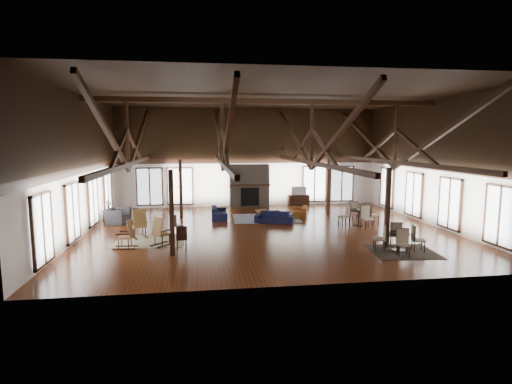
{
  "coord_description": "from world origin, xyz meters",
  "views": [
    {
      "loc": [
        -3.0,
        -17.51,
        4.05
      ],
      "look_at": [
        -0.38,
        1.0,
        1.63
      ],
      "focal_mm": 28.0,
      "sensor_mm": 36.0,
      "label": 1
    }
  ],
  "objects": [
    {
      "name": "sofa_navy_left",
      "position": [
        -2.02,
        3.17,
        0.3
      ],
      "size": [
        2.05,
        0.85,
        0.59
      ],
      "primitive_type": "imported",
      "rotation": [
        0.0,
        0.0,
        1.54
      ],
      "color": "#121633",
      "rests_on": "floor"
    },
    {
      "name": "tv_console",
      "position": [
        3.13,
        6.75,
        0.33
      ],
      "size": [
        1.31,
        0.49,
        0.65
      ],
      "primitive_type": "cube",
      "color": "black",
      "rests_on": "floor"
    },
    {
      "name": "wall_left",
      "position": [
        -8.0,
        0.0,
        3.0
      ],
      "size": [
        0.02,
        14.0,
        6.0
      ],
      "primitive_type": "cube",
      "color": "white",
      "rests_on": "floor"
    },
    {
      "name": "rug_tan",
      "position": [
        -5.05,
        -1.28,
        0.01
      ],
      "size": [
        2.87,
        2.31,
        0.01
      ],
      "primitive_type": "cube",
      "rotation": [
        0.0,
        0.0,
        -0.05
      ],
      "color": "tan",
      "rests_on": "floor"
    },
    {
      "name": "rocking_chair_b",
      "position": [
        -4.57,
        -2.08,
        0.53
      ],
      "size": [
        0.93,
        0.96,
        1.13
      ],
      "rotation": [
        0.0,
        0.0,
        -0.74
      ],
      "color": "olive",
      "rests_on": "floor"
    },
    {
      "name": "coffee_table",
      "position": [
        0.46,
        2.82,
        0.38
      ],
      "size": [
        1.27,
        0.89,
        0.44
      ],
      "rotation": [
        0.0,
        0.0,
        0.3
      ],
      "color": "brown",
      "rests_on": "floor"
    },
    {
      "name": "wall_right",
      "position": [
        8.0,
        0.0,
        3.0
      ],
      "size": [
        0.02,
        14.0,
        6.0
      ],
      "primitive_type": "cube",
      "color": "white",
      "rests_on": "floor"
    },
    {
      "name": "ceiling_fan",
      "position": [
        0.5,
        -1.0,
        3.73
      ],
      "size": [
        1.6,
        1.6,
        0.75
      ],
      "color": "black",
      "rests_on": "roof_truss"
    },
    {
      "name": "roof_truss",
      "position": [
        0.0,
        0.0,
        4.03
      ],
      "size": [
        15.6,
        14.07,
        3.14
      ],
      "color": "#321D0D",
      "rests_on": "wall_back"
    },
    {
      "name": "television",
      "position": [
        3.13,
        6.75,
        0.92
      ],
      "size": [
        0.93,
        0.15,
        0.53
      ],
      "primitive_type": "imported",
      "rotation": [
        0.0,
        0.0,
        -0.03
      ],
      "color": "#B2B2B2",
      "rests_on": "tv_console"
    },
    {
      "name": "wall_front",
      "position": [
        0.0,
        -7.0,
        3.0
      ],
      "size": [
        16.0,
        0.02,
        6.0
      ],
      "primitive_type": "cube",
      "color": "white",
      "rests_on": "floor"
    },
    {
      "name": "vase",
      "position": [
        0.51,
        2.82,
        0.53
      ],
      "size": [
        0.2,
        0.2,
        0.17
      ],
      "primitive_type": "imported",
      "rotation": [
        0.0,
        0.0,
        0.22
      ],
      "color": "#B2B2B2",
      "rests_on": "coffee_table"
    },
    {
      "name": "cup_far",
      "position": [
        4.43,
        0.37,
        0.81
      ],
      "size": [
        0.12,
        0.12,
        0.09
      ],
      "primitive_type": "imported",
      "rotation": [
        0.0,
        0.0,
        0.05
      ],
      "color": "#B2B2B2",
      "rests_on": "cafe_table_far"
    },
    {
      "name": "side_table_lamp",
      "position": [
        -7.6,
        3.1,
        0.43
      ],
      "size": [
        0.44,
        0.44,
        1.12
      ],
      "color": "black",
      "rests_on": "floor"
    },
    {
      "name": "side_chair_a",
      "position": [
        -4.09,
        -0.44,
        0.55
      ],
      "size": [
        0.56,
        0.56,
        0.94
      ],
      "rotation": [
        0.0,
        0.0,
        -0.78
      ],
      "color": "black",
      "rests_on": "floor"
    },
    {
      "name": "wall_back",
      "position": [
        0.0,
        7.0,
        3.0
      ],
      "size": [
        16.0,
        0.02,
        6.0
      ],
      "primitive_type": "cube",
      "color": "white",
      "rests_on": "floor"
    },
    {
      "name": "cup_near",
      "position": [
        4.23,
        -4.14,
        0.74
      ],
      "size": [
        0.14,
        0.14,
        0.09
      ],
      "primitive_type": "imported",
      "rotation": [
        0.0,
        0.0,
        0.27
      ],
      "color": "#B2B2B2",
      "rests_on": "cafe_table_near"
    },
    {
      "name": "armchair",
      "position": [
        -7.05,
        2.47,
        0.37
      ],
      "size": [
        1.36,
        1.26,
        0.74
      ],
      "primitive_type": "imported",
      "rotation": [
        0.0,
        0.0,
        1.31
      ],
      "color": "#323234",
      "rests_on": "floor"
    },
    {
      "name": "cafe_table_near",
      "position": [
        4.23,
        -4.04,
        0.48
      ],
      "size": [
        1.88,
        1.88,
        0.96
      ],
      "rotation": [
        0.0,
        0.0,
        -0.26
      ],
      "color": "black",
      "rests_on": "floor"
    },
    {
      "name": "post_grid",
      "position": [
        0.0,
        0.0,
        1.52
      ],
      "size": [
        8.16,
        7.16,
        3.05
      ],
      "color": "#321D0D",
      "rests_on": "floor"
    },
    {
      "name": "floor",
      "position": [
        0.0,
        0.0,
        0.0
      ],
      "size": [
        16.0,
        16.0,
        0.0
      ],
      "primitive_type": "plane",
      "color": "#602814",
      "rests_on": "ground"
    },
    {
      "name": "rug_navy",
      "position": [
        0.4,
        2.76,
        0.01
      ],
      "size": [
        3.53,
        2.72,
        0.01
      ],
      "primitive_type": "cube",
      "rotation": [
        0.0,
        0.0,
        -0.05
      ],
      "color": "#1C244F",
      "rests_on": "floor"
    },
    {
      "name": "rocking_chair_c",
      "position": [
        -5.75,
        -2.27,
        0.51
      ],
      "size": [
        0.89,
        0.53,
        1.09
      ],
      "rotation": [
        0.0,
        0.0,
        1.47
      ],
      "color": "olive",
      "rests_on": "floor"
    },
    {
      "name": "rug_dark",
      "position": [
        4.33,
        -4.19,
        0.01
      ],
      "size": [
        2.5,
        2.31,
        0.01
      ],
      "primitive_type": "cube",
      "rotation": [
        0.0,
        0.0,
        -0.1
      ],
      "color": "#2A231C",
      "rests_on": "floor"
    },
    {
      "name": "cafe_table_far",
      "position": [
        4.51,
        0.42,
        0.53
      ],
      "size": [
        2.06,
        2.06,
        1.06
      ],
      "rotation": [
        0.0,
        0.0,
        0.12
      ],
      "color": "black",
      "rests_on": "floor"
    },
    {
      "name": "side_chair_b",
      "position": [
        -3.71,
        -2.86,
        0.54
      ],
      "size": [
        0.43,
        0.43,
        0.93
      ],
      "rotation": [
        0.0,
        0.0,
        0.1
      ],
      "color": "black",
      "rests_on": "floor"
    },
    {
      "name": "rocking_chair_a",
      "position": [
        -5.55,
        -0.64,
        0.57
      ],
      "size": [
        0.83,
        1.07,
        1.22
      ],
      "rotation": [
        0.0,
        0.0,
        0.4
      ],
      "color": "olive",
      "rests_on": "floor"
    },
    {
      "name": "fireplace",
      "position": [
        0.0,
        6.67,
        1.29
      ],
      "size": [
        2.5,
        0.69,
        2.6
      ],
      "color": "#6B5F51",
      "rests_on": "floor"
    },
    {
      "name": "sofa_navy_front",
      "position": [
        0.61,
        1.59,
        0.27
      ],
      "size": [
        2.02,
        1.33,
        0.55
      ],
      "primitive_type": "imported",
      "rotation": [
        0.0,
        0.0,
        -0.35
      ],
      "color": "#131635",
      "rests_on": "floor"
    },
    {
      "name": "sofa_orange",
      "position": [
        2.32,
        3.11,
        0.26
      ],
      "size": [
        1.93,
        1.22,
        0.53
      ],
      "primitive_type": "imported",
      "rotation": [
        0.0,
        0.0,
        -1.88
      ],
      "color": "brown",
      "rests_on": "floor"
    },
    {
      "name": "ceiling",
      "position": [
        0.0,
        0.0,
        6.0
      ],
      "size": [
        16.0,
        14.0,
        0.02
      ],
      "primitive_type": "cube",
      "color": "black",
      "rests_on": "wall_back"
    }
  ]
}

